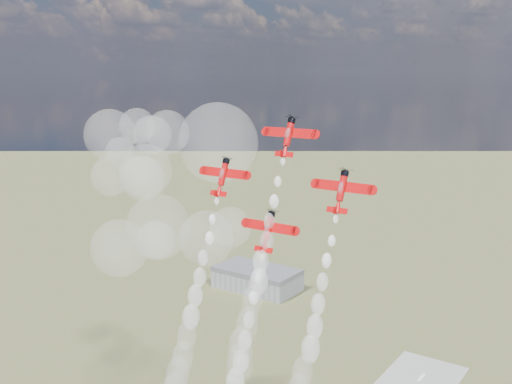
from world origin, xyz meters
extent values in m
cube|color=gray|center=(-120.00, 180.00, 5.00)|extent=(50.00, 28.00, 10.00)
cube|color=#595B60|center=(-120.00, 180.00, 11.50)|extent=(50.00, 28.00, 3.00)
cylinder|color=red|center=(5.96, 6.89, 116.57)|extent=(1.50, 3.49, 5.71)
cylinder|color=black|center=(5.96, 8.02, 119.34)|extent=(1.71, 1.99, 1.64)
cube|color=red|center=(5.96, 7.35, 116.72)|extent=(13.04, 1.03, 2.07)
cube|color=white|center=(2.44, 7.47, 116.67)|extent=(5.13, 0.25, 0.56)
cube|color=white|center=(9.49, 7.47, 116.67)|extent=(5.13, 0.25, 0.56)
cube|color=red|center=(5.96, 4.91, 112.18)|extent=(4.70, 0.57, 1.14)
cube|color=red|center=(5.96, 4.09, 112.29)|extent=(0.15, 2.21, 1.98)
ellipsoid|color=silver|center=(5.96, 6.30, 116.69)|extent=(1.18, 1.98, 2.85)
cone|color=red|center=(5.96, 5.33, 112.93)|extent=(1.50, 2.44, 3.14)
cylinder|color=red|center=(-9.43, 2.79, 106.60)|extent=(1.50, 3.49, 5.71)
cylinder|color=black|center=(-9.43, 3.93, 109.37)|extent=(1.71, 1.99, 1.64)
cube|color=red|center=(-9.43, 3.26, 106.76)|extent=(13.04, 1.03, 2.07)
cube|color=white|center=(-12.95, 3.38, 106.71)|extent=(5.13, 0.25, 0.56)
cube|color=white|center=(-5.90, 3.38, 106.71)|extent=(5.13, 0.25, 0.56)
cube|color=red|center=(-9.43, 0.82, 102.21)|extent=(4.70, 0.57, 1.14)
cube|color=red|center=(-9.43, 0.00, 102.32)|extent=(0.15, 2.21, 1.98)
ellipsoid|color=silver|center=(-9.43, 2.21, 106.73)|extent=(1.18, 1.98, 2.85)
cone|color=red|center=(-9.43, 1.24, 102.96)|extent=(1.50, 2.44, 3.14)
cylinder|color=red|center=(21.35, 2.79, 106.60)|extent=(1.50, 3.49, 5.71)
cylinder|color=black|center=(21.35, 3.93, 109.37)|extent=(1.71, 1.99, 1.64)
cube|color=red|center=(21.35, 3.26, 106.76)|extent=(13.04, 1.03, 2.07)
cube|color=white|center=(17.83, 3.38, 106.71)|extent=(5.13, 0.25, 0.56)
cube|color=white|center=(24.88, 3.38, 106.71)|extent=(5.13, 0.25, 0.56)
cube|color=red|center=(21.35, 0.82, 102.21)|extent=(4.70, 0.57, 1.14)
cube|color=red|center=(21.35, 0.00, 102.32)|extent=(0.15, 2.21, 1.98)
ellipsoid|color=silver|center=(21.35, 2.21, 106.73)|extent=(1.18, 1.98, 2.85)
cone|color=red|center=(21.35, 1.24, 102.96)|extent=(1.50, 2.44, 3.14)
cylinder|color=red|center=(5.96, -1.30, 96.63)|extent=(1.50, 3.49, 5.71)
cylinder|color=black|center=(5.96, -0.16, 99.40)|extent=(1.71, 1.99, 1.64)
cube|color=red|center=(5.96, -0.83, 96.79)|extent=(13.04, 1.03, 2.07)
cube|color=white|center=(2.44, -0.71, 96.74)|extent=(5.13, 0.25, 0.56)
cube|color=white|center=(9.49, -0.71, 96.74)|extent=(5.13, 0.25, 0.56)
cube|color=red|center=(5.96, -3.27, 92.24)|extent=(4.70, 0.57, 1.14)
cube|color=red|center=(5.96, -4.09, 92.35)|extent=(0.15, 2.21, 1.98)
ellipsoid|color=silver|center=(5.96, -1.88, 96.76)|extent=(1.18, 1.98, 2.85)
cone|color=red|center=(5.96, -2.85, 93.00)|extent=(1.50, 2.44, 3.14)
sphere|color=white|center=(6.02, 4.34, 110.59)|extent=(1.03, 1.03, 1.03)
sphere|color=white|center=(5.81, 2.62, 106.32)|extent=(1.44, 1.44, 1.44)
sphere|color=white|center=(5.97, 0.91, 102.17)|extent=(1.86, 1.86, 1.86)
sphere|color=white|center=(5.89, -0.80, 97.98)|extent=(2.28, 2.28, 2.28)
sphere|color=white|center=(6.16, -2.21, 93.82)|extent=(2.70, 2.70, 2.70)
sphere|color=white|center=(5.91, -4.29, 89.76)|extent=(3.12, 3.12, 3.12)
sphere|color=white|center=(6.34, -5.56, 85.77)|extent=(3.53, 3.53, 3.53)
sphere|color=white|center=(6.23, -7.86, 82.13)|extent=(3.95, 3.95, 3.95)
sphere|color=white|center=(6.20, -9.63, 77.41)|extent=(4.37, 4.37, 4.37)
sphere|color=white|center=(5.48, -11.12, 72.91)|extent=(4.79, 4.79, 4.79)
sphere|color=white|center=(5.91, -12.15, 69.12)|extent=(5.21, 5.21, 5.21)
sphere|color=white|center=(-9.46, 0.21, 100.49)|extent=(1.03, 1.03, 1.03)
sphere|color=white|center=(-9.49, -1.52, 96.50)|extent=(1.44, 1.44, 1.44)
sphere|color=white|center=(-9.20, -2.98, 92.27)|extent=(1.86, 1.86, 1.86)
sphere|color=white|center=(-9.62, -5.01, 88.01)|extent=(2.28, 2.28, 2.28)
sphere|color=white|center=(-9.31, -6.69, 83.89)|extent=(2.70, 2.70, 2.70)
sphere|color=white|center=(-9.28, -8.35, 79.93)|extent=(3.12, 3.12, 3.12)
sphere|color=white|center=(-9.34, -10.00, 75.37)|extent=(3.53, 3.53, 3.53)
sphere|color=white|center=(-9.02, -11.91, 71.52)|extent=(3.95, 3.95, 3.95)
sphere|color=white|center=(-8.92, -13.61, 67.05)|extent=(4.37, 4.37, 4.37)
sphere|color=white|center=(-9.72, -14.52, 63.07)|extent=(4.79, 4.79, 4.79)
sphere|color=white|center=(21.35, 0.31, 100.45)|extent=(1.03, 1.03, 1.03)
sphere|color=white|center=(21.44, -1.34, 96.22)|extent=(1.44, 1.44, 1.44)
sphere|color=white|center=(21.19, -2.93, 92.40)|extent=(1.86, 1.86, 1.86)
sphere|color=white|center=(21.23, -4.68, 88.36)|extent=(2.28, 2.28, 2.28)
sphere|color=white|center=(21.31, -6.39, 84.15)|extent=(2.70, 2.70, 2.70)
sphere|color=white|center=(21.72, -8.41, 80.15)|extent=(3.12, 3.12, 3.12)
sphere|color=white|center=(21.54, -9.59, 75.90)|extent=(3.53, 3.53, 3.53)
sphere|color=white|center=(21.08, -11.92, 71.64)|extent=(3.95, 3.95, 3.95)
sphere|color=white|center=(6.09, -3.84, 90.66)|extent=(1.03, 1.03, 1.03)
sphere|color=white|center=(6.08, -5.45, 86.27)|extent=(1.44, 1.44, 1.44)
sphere|color=white|center=(5.93, -6.98, 82.32)|extent=(1.86, 1.86, 1.86)
sphere|color=white|center=(6.17, -9.14, 78.04)|extent=(2.28, 2.28, 2.28)
sphere|color=white|center=(6.25, -10.69, 74.04)|extent=(2.70, 2.70, 2.70)
sphere|color=white|center=(6.31, -12.30, 69.82)|extent=(3.12, 3.12, 3.12)
sphere|color=white|center=(5.76, -13.63, 65.77)|extent=(3.53, 3.53, 3.53)
sphere|color=white|center=(-59.88, 33.04, 79.69)|extent=(21.74, 21.74, 21.74)
sphere|color=white|center=(-66.88, 32.02, 112.76)|extent=(11.76, 11.76, 11.76)
sphere|color=white|center=(-23.48, 13.40, 86.21)|extent=(15.00, 15.00, 15.00)
sphere|color=white|center=(-27.43, 29.65, 85.18)|extent=(12.19, 12.19, 12.19)
sphere|color=white|center=(-75.47, 27.38, 96.00)|extent=(13.28, 13.28, 13.28)
sphere|color=white|center=(-50.41, 17.04, 99.31)|extent=(13.24, 13.24, 13.24)
sphere|color=white|center=(-72.59, 25.43, 110.06)|extent=(16.75, 16.75, 16.75)
sphere|color=white|center=(-22.51, 17.76, 111.59)|extent=(21.40, 21.40, 21.40)
sphere|color=white|center=(-58.51, 30.07, 110.50)|extent=(12.30, 12.30, 12.30)
sphere|color=white|center=(-72.67, 29.49, 103.92)|extent=(10.19, 10.19, 10.19)
sphere|color=white|center=(-52.02, 20.01, 101.02)|extent=(16.22, 16.22, 16.22)
sphere|color=white|center=(-50.33, 28.36, 112.00)|extent=(13.50, 13.50, 13.50)
sphere|color=white|center=(-60.54, 16.14, 76.45)|extent=(17.95, 17.95, 17.95)
sphere|color=white|center=(-44.82, 16.09, 81.57)|extent=(11.52, 11.52, 11.52)
camera|label=1|loc=(74.96, -107.34, 130.09)|focal=42.00mm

